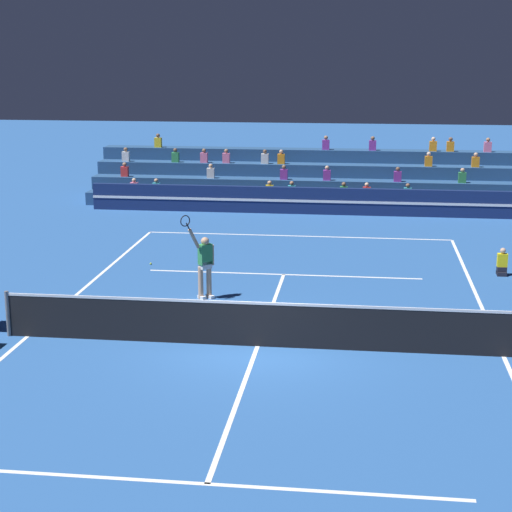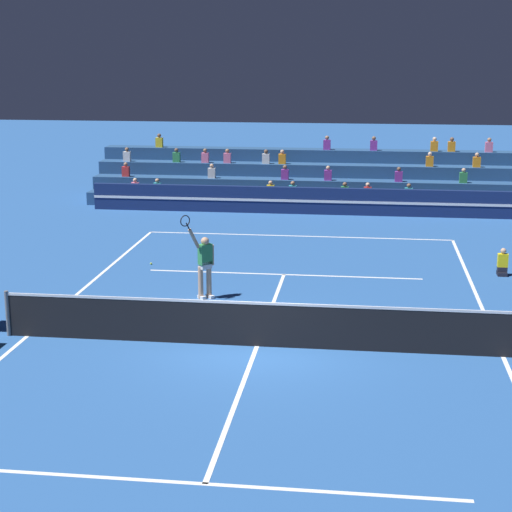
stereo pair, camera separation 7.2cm
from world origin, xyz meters
name	(u,v)px [view 1 (the left image)]	position (x,y,z in m)	size (l,w,h in m)	color
ground_plane	(258,346)	(0.00, 0.00, 0.00)	(120.00, 120.00, 0.00)	#285699
court_lines	(258,346)	(0.00, 0.00, 0.00)	(11.10, 23.90, 0.01)	white
tennis_net	(258,324)	(0.00, 0.00, 0.54)	(12.00, 0.10, 1.10)	slate
sponsor_banner_wall	(306,201)	(0.00, 16.22, 0.55)	(18.00, 0.26, 1.10)	navy
bleacher_stand	(311,182)	(0.00, 19.39, 0.83)	(19.31, 3.80, 2.83)	navy
ball_kid_courtside	(502,265)	(6.51, 7.17, 0.33)	(0.30, 0.36, 0.84)	black
tennis_player	(204,263)	(-1.90, 3.65, 0.99)	(0.84, 0.84, 2.45)	tan
tennis_ball	(151,264)	(-4.28, 7.11, 0.03)	(0.07, 0.07, 0.07)	#C6DB33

